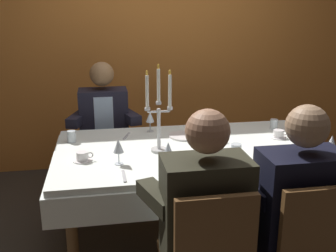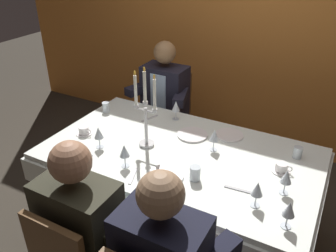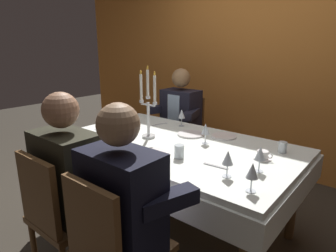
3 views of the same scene
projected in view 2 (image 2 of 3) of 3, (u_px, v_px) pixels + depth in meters
The scene contains 25 objects.
ground_plane at pixel (178, 228), 2.80m from camera, with size 12.00×12.00×0.00m, color #363027.
back_wall at pixel (256, 19), 3.43m from camera, with size 6.00×0.12×2.70m, color orange.
dining_table at pixel (180, 165), 2.50m from camera, with size 1.94×1.14×0.74m.
candelabra at pixel (146, 115), 2.40m from camera, with size 0.19×0.11×0.60m.
dinner_plate_0 at pixel (192, 135), 2.64m from camera, with size 0.23×0.23×0.01m, color white.
dinner_plate_1 at pixel (229, 135), 2.63m from camera, with size 0.21×0.21×0.01m, color white.
dinner_plate_2 at pixel (166, 175), 2.19m from camera, with size 0.23×0.23×0.01m, color white.
wine_glass_0 at pixel (287, 177), 1.99m from camera, with size 0.07×0.07×0.16m.
wine_glass_1 at pixel (176, 107), 2.82m from camera, with size 0.07×0.07×0.16m.
wine_glass_2 at pixel (214, 136), 2.41m from camera, with size 0.07×0.07×0.16m.
wine_glass_3 at pixel (99, 133), 2.44m from camera, with size 0.07×0.07×0.16m.
wine_glass_4 at pixel (289, 210), 1.76m from camera, with size 0.07×0.07×0.16m.
wine_glass_5 at pixel (257, 189), 1.90m from camera, with size 0.07×0.07×0.16m.
wine_glass_6 at pixel (124, 151), 2.23m from camera, with size 0.07×0.07×0.16m.
water_tumbler_0 at pixel (298, 152), 2.36m from camera, with size 0.06×0.06×0.08m, color silver.
water_tumbler_1 at pixel (106, 107), 2.98m from camera, with size 0.06×0.06×0.08m, color silver.
water_tumbler_2 at pixel (195, 173), 2.14m from camera, with size 0.07×0.07×0.09m, color silver.
coffee_cup_0 at pixel (281, 168), 2.22m from camera, with size 0.13×0.12×0.06m.
coffee_cup_1 at pixel (84, 131), 2.65m from camera, with size 0.13×0.12×0.06m.
fork_0 at pixel (84, 161), 2.33m from camera, with size 0.17×0.02×0.01m, color #B7B7BC.
fork_1 at pixel (133, 176), 2.19m from camera, with size 0.17×0.02×0.01m, color #B7B7BC.
spoon_2 at pixel (238, 189), 2.07m from camera, with size 0.17×0.02×0.01m, color #B7B7BC.
fork_3 at pixel (150, 118), 2.88m from camera, with size 0.17×0.02×0.01m, color #B7B7BC.
seated_diner_0 at pixel (165, 92), 3.38m from camera, with size 0.63×0.48×1.24m.
seated_diner_1 at pixel (80, 225), 1.83m from camera, with size 0.63×0.48×1.24m.
Camera 2 is at (0.91, -1.85, 2.07)m, focal length 36.99 mm.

